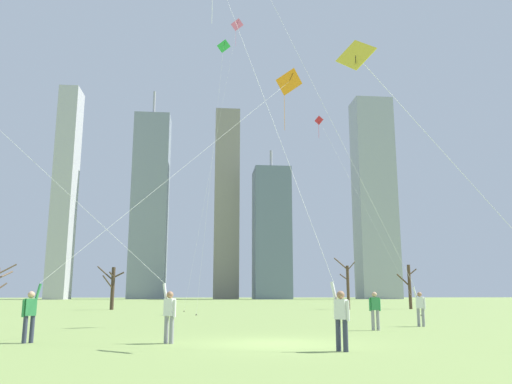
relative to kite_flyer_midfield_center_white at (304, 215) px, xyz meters
The scene contains 18 objects.
ground_plane 4.18m from the kite_flyer_midfield_center_white, 126.38° to the left, with size 400.00×400.00×0.00m, color #7A934C.
kite_flyer_midfield_center_white is the anchor object (origin of this frame).
kite_flyer_far_back_yellow 6.02m from the kite_flyer_midfield_center_white, 13.45° to the right, with size 6.05×2.58×10.12m.
kite_flyer_midfield_right_teal 11.00m from the kite_flyer_midfield_center_white, 58.86° to the left, with size 8.74×3.16×21.49m.
kite_flyer_foreground_left_purple 6.47m from the kite_flyer_midfield_center_white, 158.85° to the left, with size 13.67×6.79×13.61m.
kite_flyer_midfield_left_orange 7.35m from the kite_flyer_midfield_center_white, 145.03° to the left, with size 10.95×8.96×13.64m.
bystander_far_off_by_trees 8.36m from the kite_flyer_midfield_center_white, 56.61° to the left, with size 0.51×0.22×1.62m.
distant_kite_low_near_trees_pink 40.24m from the kite_flyer_midfield_center_white, 90.89° to the left, with size 5.31×2.74×29.60m.
distant_kite_drifting_right_green 28.69m from the kite_flyer_midfield_center_white, 94.79° to the left, with size 2.39×1.22×22.23m.
distant_kite_high_overhead_red 27.21m from the kite_flyer_midfield_center_white, 74.10° to the left, with size 6.42×4.66×16.29m.
bare_tree_far_right_edge 40.66m from the kite_flyer_midfield_center_white, 63.69° to the left, with size 2.18×1.88×4.50m.
bare_tree_rightmost 38.99m from the kite_flyer_midfield_center_white, 108.12° to the left, with size 2.71×1.86×4.27m.
bare_tree_center 37.45m from the kite_flyer_midfield_center_white, 72.47° to the left, with size 1.99×2.38×5.14m.
skyline_squat_block 144.79m from the kite_flyer_midfield_center_white, 88.64° to the left, with size 7.67×5.96×59.58m.
skyline_wide_slab 135.83m from the kite_flyer_midfield_center_white, 83.04° to the left, with size 10.54×11.93×44.40m.
skyline_tall_tower 142.92m from the kite_flyer_midfield_center_white, 108.06° to the left, with size 5.52×8.31×61.24m.
skyline_mid_tower_right 146.00m from the kite_flyer_midfield_center_white, 98.08° to the left, with size 10.83×9.45×65.50m.
skyline_short_annex 149.37m from the kite_flyer_midfield_center_white, 70.25° to the left, with size 11.95×9.25×63.09m.
Camera 1 is at (-2.24, -16.60, 1.54)m, focal length 35.97 mm.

